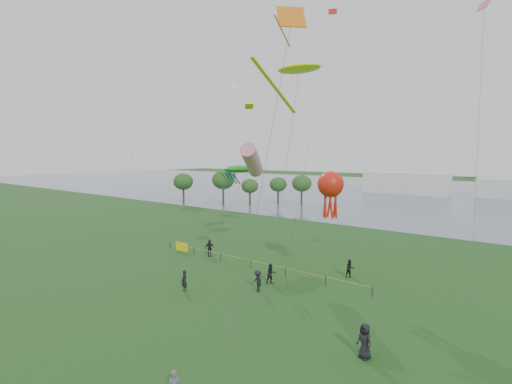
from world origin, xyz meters
The scene contains 17 objects.
ground_plane centered at (0.00, 0.00, 0.00)m, with size 400.00×400.00×0.00m, color #133811.
lake centered at (0.00, 100.00, 0.02)m, with size 400.00×120.00×0.08m, color slate.
pavilion_left centered at (-12.00, 95.00, 3.00)m, with size 22.00×8.00×6.00m, color white.
trees centered at (-33.84, 48.76, 4.90)m, with size 26.70×17.98×7.58m.
fence centered at (-9.95, 14.17, 0.55)m, with size 24.07×0.07×1.05m.
spectator_a centered at (0.27, 11.74, 0.87)m, with size 0.84×0.66×1.74m, color black.
spectator_b centered at (0.43, 9.65, 0.87)m, with size 1.13×0.65×1.74m, color black.
spectator_c centered at (-9.98, 14.70, 0.90)m, with size 1.06×0.44×1.80m, color black.
spectator_d centered at (10.98, 5.35, 0.96)m, with size 0.94×0.61×1.92m, color black.
spectator_f centered at (-4.28, 6.09, 0.86)m, with size 0.63×0.41×1.72m, color black.
spectator_g centered at (4.95, 17.35, 0.81)m, with size 0.79×0.61×1.62m, color black.
kite_stingray centered at (-1.88, 19.35, 19.45)m, with size 4.77×9.97×19.92m.
kite_windsock centered at (-6.00, 17.12, 10.36)m, with size 5.97×5.60×12.21m.
kite_creature centered at (-11.22, 21.10, 9.21)m, with size 6.07×10.40×9.70m.
kite_octopus centered at (3.86, 15.40, 8.40)m, with size 2.23×6.13×9.59m.
kite_delta centered at (6.36, 4.69, 17.86)m, with size 2.24×8.38×19.38m.
small_kites centered at (-1.02, 19.82, 21.31)m, with size 44.79×13.43×8.57m.
Camera 1 is at (17.94, -13.34, 10.97)m, focal length 26.00 mm.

